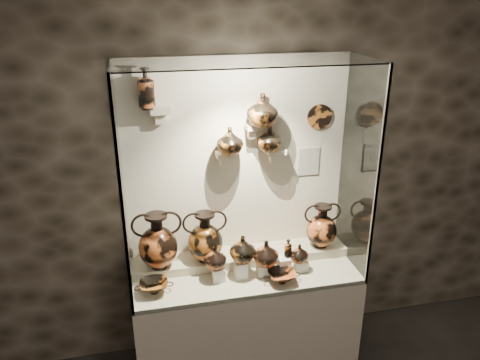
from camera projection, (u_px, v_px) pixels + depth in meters
name	position (u px, v px, depth m)	size (l,w,h in m)	color
wall_back	(237.00, 163.00, 3.54)	(5.00, 0.02, 3.20)	#2B241A
plinth	(246.00, 319.00, 3.70)	(1.70, 0.60, 0.80)	beige
front_tier	(246.00, 274.00, 3.55)	(1.68, 0.58, 0.03)	#BAAE90
rear_tier	(241.00, 258.00, 3.69)	(1.70, 0.25, 0.10)	#BAAE90
back_panel	(237.00, 163.00, 3.54)	(1.70, 0.03, 1.60)	beige
glass_front	(257.00, 195.00, 2.98)	(1.70, 0.01, 1.60)	white
glass_left	(122.00, 189.00, 3.08)	(0.01, 0.60, 1.60)	white
glass_right	(359.00, 169.00, 3.42)	(0.01, 0.60, 1.60)	white
glass_top	(247.00, 61.00, 2.95)	(1.70, 0.60, 0.01)	white
frame_post_left	(122.00, 207.00, 2.82)	(0.02, 0.02, 1.60)	gray
frame_post_right	(377.00, 183.00, 3.16)	(0.02, 0.02, 1.60)	gray
pedestal_a	(218.00, 274.00, 3.43)	(0.09, 0.09, 0.10)	silver
pedestal_b	(241.00, 269.00, 3.46)	(0.09, 0.09, 0.13)	silver
pedestal_c	(263.00, 269.00, 3.50)	(0.09, 0.09, 0.09)	silver
pedestal_d	(284.00, 265.00, 3.53)	(0.09, 0.09, 0.12)	silver
pedestal_e	(301.00, 265.00, 3.56)	(0.09, 0.09, 0.08)	silver
bracket_ul	(160.00, 111.00, 3.19)	(0.14, 0.12, 0.04)	beige
bracket_ca	(226.00, 155.00, 3.41)	(0.14, 0.12, 0.04)	beige
bracket_cb	(252.00, 126.00, 3.38)	(0.10, 0.12, 0.04)	beige
bracket_cc	(276.00, 151.00, 3.49)	(0.14, 0.12, 0.04)	beige
amphora_left	(158.00, 241.00, 3.41)	(0.35, 0.35, 0.43)	#B85423
amphora_mid	(205.00, 237.00, 3.50)	(0.32, 0.32, 0.40)	#A2561C
amphora_right	(322.00, 226.00, 3.71)	(0.29, 0.29, 0.36)	#B85423
jug_a	(215.00, 257.00, 3.39)	(0.17, 0.17, 0.17)	#B85423
jug_b	(243.00, 249.00, 3.41)	(0.19, 0.19, 0.20)	#A2561C
jug_c	(266.00, 253.00, 3.44)	(0.19, 0.19, 0.20)	#B85423
jug_e	(299.00, 253.00, 3.51)	(0.14, 0.14, 0.14)	#B85423
lekythos_small	(288.00, 247.00, 3.50)	(0.07, 0.07, 0.16)	#A2561C
kylix_left	(154.00, 286.00, 3.29)	(0.26, 0.22, 0.10)	#A2561C
kylix_right	(282.00, 276.00, 3.40)	(0.26, 0.22, 0.10)	#B85423
lekythos_tall	(146.00, 86.00, 3.10)	(0.12, 0.12, 0.31)	#B85423
ovoid_vase_a	(230.00, 141.00, 3.33)	(0.19, 0.19, 0.20)	#A2561C
ovoid_vase_b	(262.00, 110.00, 3.28)	(0.22, 0.22, 0.23)	#A2561C
ovoid_vase_c	(269.00, 139.00, 3.40)	(0.18, 0.18, 0.19)	#A2561C
wall_plate	(319.00, 117.00, 3.52)	(0.19, 0.19, 0.02)	#AF5D22
info_placard	(309.00, 161.00, 3.64)	(0.17, 0.01, 0.22)	beige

